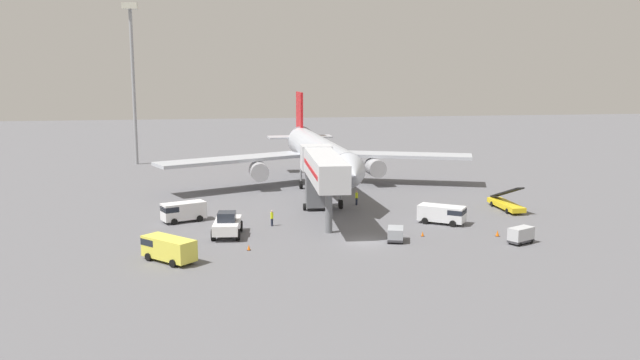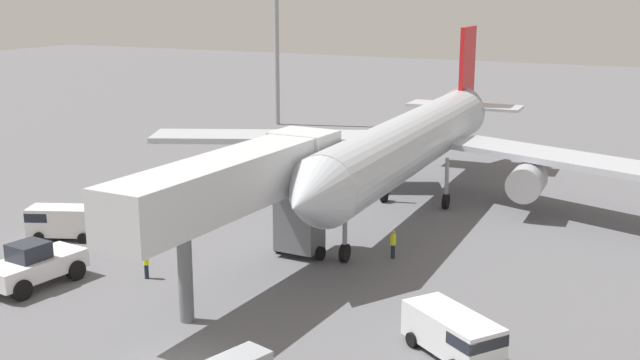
{
  "view_description": "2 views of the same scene",
  "coord_description": "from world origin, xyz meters",
  "views": [
    {
      "loc": [
        -13.54,
        -61.12,
        16.64
      ],
      "look_at": [
        -1.54,
        18.64,
        2.85
      ],
      "focal_mm": 38.28,
      "sensor_mm": 36.0,
      "label": 1
    },
    {
      "loc": [
        18.6,
        -24.25,
        15.41
      ],
      "look_at": [
        -1.88,
        16.43,
        4.4
      ],
      "focal_mm": 44.18,
      "sensor_mm": 36.0,
      "label": 2
    }
  ],
  "objects": [
    {
      "name": "jet_bridge",
      "position": [
        -2.66,
        9.4,
        5.57
      ],
      "size": [
        3.8,
        17.45,
        7.44
      ],
      "color": "silver",
      "rests_on": "ground"
    },
    {
      "name": "ground_crew_worker_foreground",
      "position": [
        2.63,
        17.04,
        0.91
      ],
      "size": [
        0.39,
        0.39,
        1.72
      ],
      "color": "#1E2333",
      "rests_on": "ground"
    },
    {
      "name": "service_van_mid_left",
      "position": [
        9.71,
        6.26,
        1.1
      ],
      "size": [
        5.12,
        4.42,
        1.9
      ],
      "color": "white",
      "rests_on": "ground"
    },
    {
      "name": "pushback_tug",
      "position": [
        -12.87,
        4.31,
        1.14
      ],
      "size": [
        3.18,
        5.57,
        2.45
      ],
      "color": "white",
      "rests_on": "ground"
    },
    {
      "name": "airplane_at_gate",
      "position": [
        -0.28,
        28.37,
        4.85
      ],
      "size": [
        43.55,
        39.52,
        12.35
      ],
      "color": "#B7BCC6",
      "rests_on": "ground"
    },
    {
      "name": "ground_crew_worker_midground",
      "position": [
        -8.21,
        7.84,
        0.88
      ],
      "size": [
        0.38,
        0.38,
        1.65
      ],
      "color": "#1E2333",
      "rests_on": "ground"
    },
    {
      "name": "service_van_outer_right",
      "position": [
        -17.48,
        11.19,
        1.18
      ],
      "size": [
        4.92,
        3.49,
        2.07
      ],
      "color": "white",
      "rests_on": "ground"
    }
  ]
}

